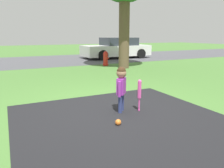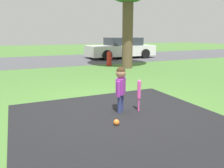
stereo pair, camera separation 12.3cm
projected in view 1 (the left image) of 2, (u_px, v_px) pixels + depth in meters
name	position (u px, v px, depth m)	size (l,w,h in m)	color
ground_plane	(110.00, 107.00, 4.49)	(60.00, 60.00, 0.00)	#477533
street_strip	(41.00, 61.00, 12.57)	(40.00, 6.00, 0.01)	#4C4C51
child	(121.00, 83.00, 4.12)	(0.26, 0.28, 0.88)	navy
baseball_bat	(139.00, 91.00, 4.19)	(0.07, 0.07, 0.63)	#E54CA5
sports_ball	(118.00, 122.00, 3.60)	(0.10, 0.10, 0.10)	orange
fire_hydrant	(106.00, 59.00, 10.47)	(0.31, 0.28, 0.69)	red
parked_car	(116.00, 48.00, 14.06)	(4.28, 2.10, 1.29)	silver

